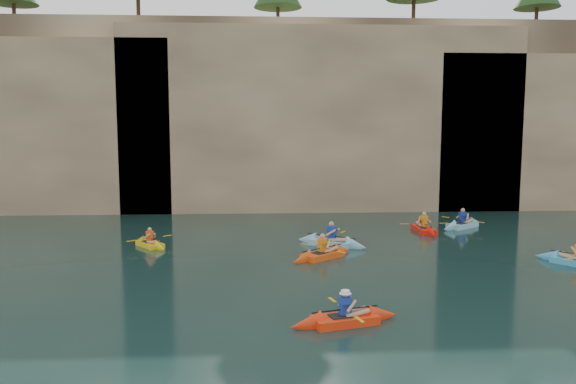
{
  "coord_description": "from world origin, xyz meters",
  "views": [
    {
      "loc": [
        -1.99,
        -11.57,
        5.25
      ],
      "look_at": [
        -0.94,
        7.1,
        3.0
      ],
      "focal_mm": 35.0,
      "sensor_mm": 36.0,
      "label": 1
    }
  ],
  "objects": [
    {
      "name": "cliff_slab_center",
      "position": [
        2.0,
        22.6,
        5.7
      ],
      "size": [
        24.0,
        2.4,
        11.4
      ],
      "primitive_type": "cube",
      "color": "tan",
      "rests_on": "ground"
    },
    {
      "name": "cliff",
      "position": [
        0.0,
        30.0,
        6.0
      ],
      "size": [
        70.0,
        16.0,
        12.0
      ],
      "primitive_type": "cube",
      "color": "tan",
      "rests_on": "ground"
    },
    {
      "name": "kayaker_yellow",
      "position": [
        -6.62,
        12.54,
        0.13
      ],
      "size": [
        2.08,
        2.43,
        1.05
      ],
      "rotation": [
        0.0,
        0.0,
        -0.91
      ],
      "color": "yellow",
      "rests_on": "ground"
    },
    {
      "name": "main_kayaker",
      "position": [
        0.32,
        2.64,
        0.15
      ],
      "size": [
        3.15,
        2.05,
        1.14
      ],
      "rotation": [
        0.0,
        0.0,
        0.28
      ],
      "color": "red",
      "rests_on": "ground"
    },
    {
      "name": "kayaker_ltblue_mid",
      "position": [
        8.54,
        16.23,
        0.15
      ],
      "size": [
        3.05,
        2.56,
        1.24
      ],
      "rotation": [
        0.0,
        0.0,
        0.65
      ],
      "color": "#7BB8CE",
      "rests_on": "ground"
    },
    {
      "name": "kayaker_ltblue_near",
      "position": [
        1.24,
        12.27,
        0.16
      ],
      "size": [
        3.19,
        2.63,
        1.33
      ],
      "rotation": [
        0.0,
        0.0,
        -0.63
      ],
      "color": "#7DB8D2",
      "rests_on": "ground"
    },
    {
      "name": "kayaker_orange",
      "position": [
        0.59,
        10.04,
        0.15
      ],
      "size": [
        2.94,
        2.6,
        1.22
      ],
      "rotation": [
        0.0,
        0.0,
        0.69
      ],
      "color": "#E5490E",
      "rests_on": "ground"
    },
    {
      "name": "sea_cave_east",
      "position": [
        10.0,
        21.95,
        2.25
      ],
      "size": [
        5.0,
        1.0,
        4.5
      ],
      "primitive_type": "cube",
      "color": "black",
      "rests_on": "ground"
    },
    {
      "name": "kayaker_red_far",
      "position": [
        6.24,
        15.25,
        0.15
      ],
      "size": [
        2.4,
        3.33,
        1.22
      ],
      "rotation": [
        0.0,
        0.0,
        1.6
      ],
      "color": "red",
      "rests_on": "ground"
    },
    {
      "name": "ground",
      "position": [
        0.0,
        0.0,
        0.0
      ],
      "size": [
        160.0,
        160.0,
        0.0
      ],
      "primitive_type": "plane",
      "color": "black",
      "rests_on": "ground"
    },
    {
      "name": "sea_cave_center",
      "position": [
        -4.0,
        21.95,
        1.6
      ],
      "size": [
        3.5,
        1.0,
        3.2
      ],
      "primitive_type": "cube",
      "color": "black",
      "rests_on": "ground"
    }
  ]
}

